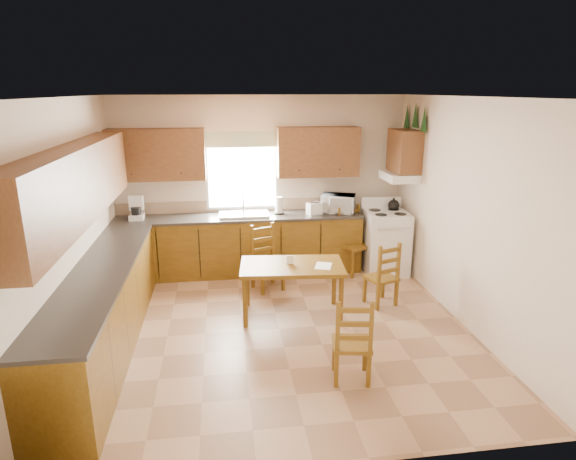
{
  "coord_description": "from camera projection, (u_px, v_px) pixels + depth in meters",
  "views": [
    {
      "loc": [
        -0.62,
        -5.19,
        2.78
      ],
      "look_at": [
        0.15,
        0.3,
        1.15
      ],
      "focal_mm": 30.0,
      "sensor_mm": 36.0,
      "label": 1
    }
  ],
  "objects": [
    {
      "name": "floor",
      "position": [
        279.0,
        329.0,
        5.8
      ],
      "size": [
        4.5,
        4.5,
        0.0
      ],
      "primitive_type": "plane",
      "color": "#A47B5A",
      "rests_on": "ground"
    },
    {
      "name": "ceiling",
      "position": [
        278.0,
        97.0,
        5.04
      ],
      "size": [
        4.5,
        4.5,
        0.0
      ],
      "primitive_type": "plane",
      "color": "brown",
      "rests_on": "floor"
    },
    {
      "name": "wall_left",
      "position": [
        69.0,
        229.0,
        5.12
      ],
      "size": [
        4.5,
        4.5,
        0.0
      ],
      "primitive_type": "plane",
      "color": "beige",
      "rests_on": "floor"
    },
    {
      "name": "wall_right",
      "position": [
        466.0,
        214.0,
        5.72
      ],
      "size": [
        4.5,
        4.5,
        0.0
      ],
      "primitive_type": "plane",
      "color": "beige",
      "rests_on": "floor"
    },
    {
      "name": "wall_back",
      "position": [
        261.0,
        184.0,
        7.56
      ],
      "size": [
        4.5,
        4.5,
        0.0
      ],
      "primitive_type": "plane",
      "color": "beige",
      "rests_on": "floor"
    },
    {
      "name": "wall_front",
      "position": [
        318.0,
        307.0,
        3.28
      ],
      "size": [
        4.5,
        4.5,
        0.0
      ],
      "primitive_type": "plane",
      "color": "beige",
      "rests_on": "floor"
    },
    {
      "name": "lower_cab_back",
      "position": [
        240.0,
        246.0,
        7.48
      ],
      "size": [
        3.75,
        0.6,
        0.88
      ],
      "primitive_type": "cube",
      "color": "brown",
      "rests_on": "floor"
    },
    {
      "name": "lower_cab_left",
      "position": [
        104.0,
        311.0,
        5.27
      ],
      "size": [
        0.6,
        3.6,
        0.88
      ],
      "primitive_type": "cube",
      "color": "brown",
      "rests_on": "floor"
    },
    {
      "name": "counter_back",
      "position": [
        239.0,
        217.0,
        7.35
      ],
      "size": [
        3.75,
        0.63,
        0.04
      ],
      "primitive_type": "cube",
      "color": "#342F2C",
      "rests_on": "lower_cab_back"
    },
    {
      "name": "counter_left",
      "position": [
        100.0,
        272.0,
        5.14
      ],
      "size": [
        0.63,
        3.6,
        0.04
      ],
      "primitive_type": "cube",
      "color": "#342F2C",
      "rests_on": "lower_cab_left"
    },
    {
      "name": "backsplash",
      "position": [
        238.0,
        206.0,
        7.59
      ],
      "size": [
        3.75,
        0.01,
        0.18
      ],
      "primitive_type": "cube",
      "color": "#947B61",
      "rests_on": "counter_back"
    },
    {
      "name": "upper_cab_back_left",
      "position": [
        157.0,
        155.0,
        7.05
      ],
      "size": [
        1.41,
        0.33,
        0.75
      ],
      "primitive_type": "cube",
      "color": "brown",
      "rests_on": "wall_back"
    },
    {
      "name": "upper_cab_back_right",
      "position": [
        318.0,
        152.0,
        7.37
      ],
      "size": [
        1.25,
        0.33,
        0.75
      ],
      "primitive_type": "cube",
      "color": "brown",
      "rests_on": "wall_back"
    },
    {
      "name": "upper_cab_left",
      "position": [
        75.0,
        184.0,
        4.86
      ],
      "size": [
        0.33,
        3.6,
        0.75
      ],
      "primitive_type": "cube",
      "color": "brown",
      "rests_on": "wall_left"
    },
    {
      "name": "upper_cab_stove",
      "position": [
        404.0,
        151.0,
        7.11
      ],
      "size": [
        0.33,
        0.62,
        0.62
      ],
      "primitive_type": "cube",
      "color": "brown",
      "rests_on": "wall_right"
    },
    {
      "name": "range_hood",
      "position": [
        399.0,
        176.0,
        7.21
      ],
      "size": [
        0.44,
        0.62,
        0.12
      ],
      "primitive_type": "cube",
      "color": "silver",
      "rests_on": "wall_right"
    },
    {
      "name": "window_frame",
      "position": [
        242.0,
        172.0,
        7.43
      ],
      "size": [
        1.13,
        0.02,
        1.18
      ],
      "primitive_type": "cube",
      "color": "silver",
      "rests_on": "wall_back"
    },
    {
      "name": "window_pane",
      "position": [
        242.0,
        172.0,
        7.43
      ],
      "size": [
        1.05,
        0.01,
        1.1
      ],
      "primitive_type": "cube",
      "color": "white",
      "rests_on": "wall_back"
    },
    {
      "name": "window_valance",
      "position": [
        241.0,
        139.0,
        7.26
      ],
      "size": [
        1.19,
        0.01,
        0.24
      ],
      "primitive_type": "cube",
      "color": "#557847",
      "rests_on": "wall_back"
    },
    {
      "name": "sink_basin",
      "position": [
        244.0,
        214.0,
        7.35
      ],
      "size": [
        0.75,
        0.45,
        0.04
      ],
      "primitive_type": "cube",
      "color": "silver",
      "rests_on": "counter_back"
    },
    {
      "name": "pine_decal_a",
      "position": [
        424.0,
        119.0,
        6.69
      ],
      "size": [
        0.22,
        0.22,
        0.36
      ],
      "primitive_type": "cone",
      "color": "#1A441D",
      "rests_on": "wall_right"
    },
    {
      "name": "pine_decal_b",
      "position": [
        415.0,
        115.0,
        6.98
      ],
      "size": [
        0.22,
        0.22,
        0.36
      ],
      "primitive_type": "cone",
      "color": "#1A441D",
      "rests_on": "wall_right"
    },
    {
      "name": "pine_decal_c",
      "position": [
        407.0,
        116.0,
        7.3
      ],
      "size": [
        0.22,
        0.22,
        0.36
      ],
      "primitive_type": "cone",
      "color": "#1A441D",
      "rests_on": "wall_right"
    },
    {
      "name": "stove",
      "position": [
        385.0,
        243.0,
        7.5
      ],
      "size": [
        0.68,
        0.7,
        0.95
      ],
      "primitive_type": "cube",
      "rotation": [
        0.0,
        0.0,
        -0.06
      ],
      "color": "silver",
      "rests_on": "floor"
    },
    {
      "name": "coffeemaker",
      "position": [
        136.0,
        207.0,
        7.09
      ],
      "size": [
        0.31,
        0.33,
        0.37
      ],
      "primitive_type": "cube",
      "rotation": [
        0.0,
        0.0,
        0.41
      ],
      "color": "silver",
      "rests_on": "counter_back"
    },
    {
      "name": "paper_towel",
      "position": [
        279.0,
        205.0,
        7.42
      ],
      "size": [
        0.12,
        0.12,
        0.27
      ],
      "primitive_type": "cylinder",
      "rotation": [
        0.0,
        0.0,
        -0.04
      ],
      "color": "white",
      "rests_on": "counter_back"
    },
    {
      "name": "toaster",
      "position": [
        314.0,
        209.0,
        7.41
      ],
      "size": [
        0.26,
        0.21,
        0.18
      ],
      "primitive_type": "cube",
      "rotation": [
        0.0,
        0.0,
        0.38
      ],
      "color": "silver",
      "rests_on": "counter_back"
    },
    {
      "name": "microwave",
      "position": [
        338.0,
        203.0,
        7.51
      ],
      "size": [
        0.56,
        0.49,
        0.28
      ],
      "primitive_type": "imported",
      "rotation": [
        0.0,
        0.0,
        -0.36
      ],
      "color": "silver",
      "rests_on": "counter_back"
    },
    {
      "name": "dining_table",
      "position": [
        292.0,
        290.0,
        6.07
      ],
      "size": [
        1.34,
        0.85,
        0.68
      ],
      "primitive_type": "cube",
      "rotation": [
        0.0,
        0.0,
        -0.1
      ],
      "color": "brown",
      "rests_on": "floor"
    },
    {
      "name": "chair_near_left",
      "position": [
        352.0,
        338.0,
        4.69
      ],
      "size": [
        0.42,
        0.41,
        0.88
      ],
      "primitive_type": "cube",
      "rotation": [
        0.0,
        0.0,
        2.98
      ],
      "color": "brown",
      "rests_on": "floor"
    },
    {
      "name": "chair_near_right",
      "position": [
        381.0,
        274.0,
        6.36
      ],
      "size": [
        0.46,
        0.45,
        0.87
      ],
      "primitive_type": "cube",
      "rotation": [
        0.0,
        0.0,
        3.48
      ],
      "color": "brown",
      "rests_on": "floor"
    },
    {
      "name": "chair_far_left",
      "position": [
        268.0,
        258.0,
        6.83
      ],
      "size": [
        0.5,
        0.49,
        0.93
      ],
      "primitive_type": "cube",
      "rotation": [
        0.0,
        0.0,
        0.38
      ],
      "color": "brown",
      "rests_on": "floor"
    },
    {
      "name": "chair_far_right",
      "position": [
        355.0,
        241.0,
        7.46
      ],
      "size": [
        0.56,
        0.55,
        1.03
      ],
      "primitive_type": "cube",
      "rotation": [
        0.0,
        0.0,
        0.42
      ],
      "color": "brown",
      "rests_on": "floor"
    },
    {
      "name": "table_paper",
      "position": [
        323.0,
        266.0,
        5.93
      ],
      "size": [
        0.26,
        0.3,
        0.0
      ],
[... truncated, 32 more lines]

